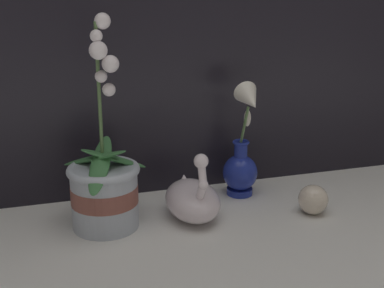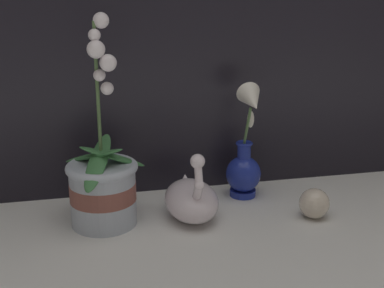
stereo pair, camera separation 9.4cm
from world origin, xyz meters
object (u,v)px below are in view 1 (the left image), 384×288
Objects in this scene: orchid_potted_plant at (104,186)px; glass_sphere at (313,200)px; blue_vase at (242,157)px; swan_figurine at (192,198)px.

glass_sphere is at bearing -8.76° from orchid_potted_plant.
orchid_potted_plant is at bearing 171.24° from glass_sphere.
blue_vase is 0.21m from glass_sphere.
glass_sphere is (0.13, -0.16, -0.07)m from blue_vase.
orchid_potted_plant is at bearing 177.59° from swan_figurine.
orchid_potted_plant is 0.51m from glass_sphere.
swan_figurine is at bearing -2.41° from orchid_potted_plant.
blue_vase is at bearing 28.06° from swan_figurine.
orchid_potted_plant is 2.42× the size of swan_figurine.
glass_sphere is at bearing -13.18° from swan_figurine.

